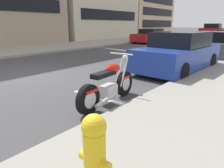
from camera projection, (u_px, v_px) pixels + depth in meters
ground_plane at (23, 76)px, 7.45m from camera, size 260.00×260.00×0.00m
sidewalk_far_curb at (102, 42)px, 20.62m from camera, size 120.00×5.00×0.14m
parking_stall_stripe at (105, 100)px, 5.11m from camera, size 0.12×2.20×0.01m
parked_motorcycle at (109, 86)px, 4.77m from camera, size 2.08×0.62×1.12m
parked_car_far_down_curb at (179, 53)px, 8.16m from camera, size 4.42×2.03×1.50m
parked_car_near_corner at (214, 45)px, 11.76m from camera, size 4.07×2.02×1.40m
crossing_truck at (218, 31)px, 31.02m from camera, size 2.15×5.49×1.92m
car_opposite_curb at (150, 36)px, 21.10m from camera, size 4.58×1.93×1.36m
fire_hydrant at (95, 153)px, 2.00m from camera, size 0.24×0.36×0.85m
townhouse_behind_pole at (129, 10)px, 36.54m from camera, size 11.61×11.68×8.59m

